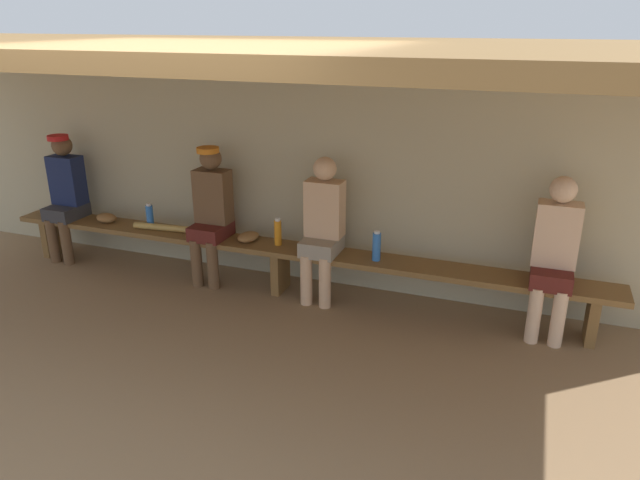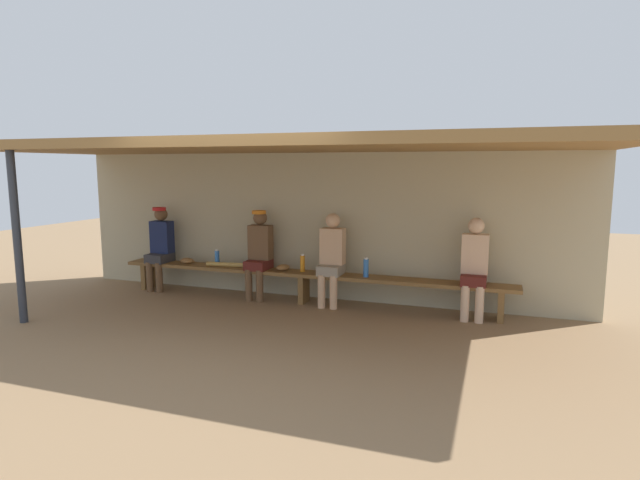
# 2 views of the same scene
# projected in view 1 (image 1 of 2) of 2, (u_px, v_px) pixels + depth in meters

# --- Properties ---
(ground_plane) EXTENTS (24.00, 24.00, 0.00)m
(ground_plane) POSITION_uv_depth(u_px,v_px,m) (196.00, 375.00, 4.36)
(ground_plane) COLOR #8C6D4C
(back_wall) EXTENTS (8.00, 0.20, 2.20)m
(back_wall) POSITION_uv_depth(u_px,v_px,m) (297.00, 169.00, 5.73)
(back_wall) COLOR #B7AD8C
(back_wall) RESTS_ON ground
(dugout_roof) EXTENTS (8.00, 2.80, 0.12)m
(dugout_roof) POSITION_uv_depth(u_px,v_px,m) (225.00, 50.00, 4.18)
(dugout_roof) COLOR olive
(dugout_roof) RESTS_ON back_wall
(bench) EXTENTS (6.00, 0.36, 0.46)m
(bench) POSITION_uv_depth(u_px,v_px,m) (280.00, 253.00, 5.59)
(bench) COLOR brown
(bench) RESTS_ON ground
(player_leftmost) EXTENTS (0.34, 0.42, 1.34)m
(player_leftmost) POSITION_uv_depth(u_px,v_px,m) (554.00, 252.00, 4.69)
(player_leftmost) COLOR #591E19
(player_leftmost) RESTS_ON ground
(player_in_red) EXTENTS (0.34, 0.42, 1.34)m
(player_in_red) POSITION_uv_depth(u_px,v_px,m) (211.00, 209.00, 5.70)
(player_in_red) COLOR #591E19
(player_in_red) RESTS_ON ground
(player_in_blue) EXTENTS (0.34, 0.42, 1.34)m
(player_in_blue) POSITION_uv_depth(u_px,v_px,m) (323.00, 224.00, 5.33)
(player_in_blue) COLOR gray
(player_in_blue) RESTS_ON ground
(player_with_sunglasses) EXTENTS (0.34, 0.42, 1.34)m
(player_with_sunglasses) POSITION_uv_depth(u_px,v_px,m) (65.00, 192.00, 6.27)
(player_with_sunglasses) COLOR #333338
(player_with_sunglasses) RESTS_ON ground
(water_bottle_green) EXTENTS (0.07, 0.07, 0.25)m
(water_bottle_green) POSITION_uv_depth(u_px,v_px,m) (150.00, 216.00, 6.02)
(water_bottle_green) COLOR blue
(water_bottle_green) RESTS_ON bench
(water_bottle_clear) EXTENTS (0.07, 0.07, 0.28)m
(water_bottle_clear) POSITION_uv_depth(u_px,v_px,m) (377.00, 246.00, 5.19)
(water_bottle_clear) COLOR blue
(water_bottle_clear) RESTS_ON bench
(water_bottle_blue) EXTENTS (0.07, 0.07, 0.26)m
(water_bottle_blue) POSITION_uv_depth(u_px,v_px,m) (278.00, 232.00, 5.55)
(water_bottle_blue) COLOR orange
(water_bottle_blue) RESTS_ON bench
(baseball_glove_tan) EXTENTS (0.23, 0.28, 0.09)m
(baseball_glove_tan) POSITION_uv_depth(u_px,v_px,m) (248.00, 237.00, 5.67)
(baseball_glove_tan) COLOR olive
(baseball_glove_tan) RESTS_ON bench
(baseball_glove_dark_brown) EXTENTS (0.27, 0.22, 0.09)m
(baseball_glove_dark_brown) POSITION_uv_depth(u_px,v_px,m) (106.00, 218.00, 6.21)
(baseball_glove_dark_brown) COLOR olive
(baseball_glove_dark_brown) RESTS_ON bench
(baseball_bat) EXTENTS (0.89, 0.16, 0.07)m
(baseball_bat) POSITION_uv_depth(u_px,v_px,m) (174.00, 229.00, 5.93)
(baseball_bat) COLOR tan
(baseball_bat) RESTS_ON bench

